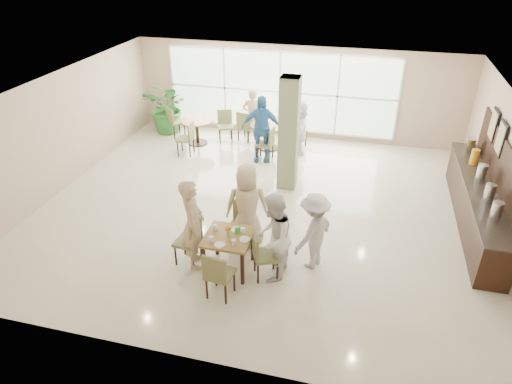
% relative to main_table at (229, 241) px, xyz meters
% --- Properties ---
extents(ground, '(10.00, 10.00, 0.00)m').
position_rel_main_table_xyz_m(ground, '(0.04, 2.31, -0.65)').
color(ground, beige).
rests_on(ground, ground).
extents(room_shell, '(10.00, 10.00, 10.00)m').
position_rel_main_table_xyz_m(room_shell, '(0.04, 2.31, 1.06)').
color(room_shell, white).
rests_on(room_shell, ground).
extents(window_bank, '(7.00, 0.04, 7.00)m').
position_rel_main_table_xyz_m(window_bank, '(-0.46, 6.77, 0.75)').
color(window_bank, silver).
rests_on(window_bank, ground).
extents(column, '(0.45, 0.45, 2.80)m').
position_rel_main_table_xyz_m(column, '(0.44, 3.51, 0.75)').
color(column, '#747954').
rests_on(column, ground).
extents(main_table, '(0.87, 0.87, 0.75)m').
position_rel_main_table_xyz_m(main_table, '(0.00, 0.00, 0.00)').
color(main_table, brown).
rests_on(main_table, ground).
extents(round_table_left, '(1.00, 1.00, 0.75)m').
position_rel_main_table_xyz_m(round_table_left, '(-2.72, 5.51, -0.10)').
color(round_table_left, brown).
rests_on(round_table_left, ground).
extents(round_table_right, '(1.11, 1.11, 0.75)m').
position_rel_main_table_xyz_m(round_table_right, '(-0.53, 5.68, -0.07)').
color(round_table_right, brown).
rests_on(round_table_right, ground).
extents(chairs_main_table, '(2.10, 2.00, 0.95)m').
position_rel_main_table_xyz_m(chairs_main_table, '(-0.01, -0.00, -0.17)').
color(chairs_main_table, brown).
rests_on(chairs_main_table, ground).
extents(chairs_table_left, '(2.22, 1.75, 0.95)m').
position_rel_main_table_xyz_m(chairs_table_left, '(-2.75, 5.48, -0.17)').
color(chairs_table_left, brown).
rests_on(chairs_table_left, ground).
extents(chairs_table_right, '(2.19, 1.82, 0.95)m').
position_rel_main_table_xyz_m(chairs_table_right, '(-0.50, 5.71, -0.17)').
color(chairs_table_right, brown).
rests_on(chairs_table_right, ground).
extents(tabletop_clutter, '(0.76, 0.73, 0.21)m').
position_rel_main_table_xyz_m(tabletop_clutter, '(0.03, -0.02, 0.16)').
color(tabletop_clutter, white).
rests_on(tabletop_clutter, main_table).
extents(buffet_counter, '(0.64, 4.70, 1.95)m').
position_rel_main_table_xyz_m(buffet_counter, '(4.74, 2.82, -0.09)').
color(buffet_counter, black).
rests_on(buffet_counter, ground).
extents(framed_art_a, '(0.05, 0.55, 0.70)m').
position_rel_main_table_xyz_m(framed_art_a, '(4.99, 3.31, 1.20)').
color(framed_art_a, black).
rests_on(framed_art_a, ground).
extents(framed_art_b, '(0.05, 0.55, 0.70)m').
position_rel_main_table_xyz_m(framed_art_b, '(4.99, 4.11, 1.20)').
color(framed_art_b, black).
rests_on(framed_art_b, ground).
extents(potted_plant, '(1.70, 1.70, 1.64)m').
position_rel_main_table_xyz_m(potted_plant, '(-3.90, 6.16, 0.17)').
color(potted_plant, '#2B6C2D').
rests_on(potted_plant, ground).
extents(teen_left, '(0.63, 0.77, 1.81)m').
position_rel_main_table_xyz_m(teen_left, '(-0.68, -0.01, 0.26)').
color(teen_left, tan).
rests_on(teen_left, ground).
extents(teen_far, '(0.97, 0.69, 1.78)m').
position_rel_main_table_xyz_m(teen_far, '(0.12, 0.89, 0.24)').
color(teen_far, tan).
rests_on(teen_far, ground).
extents(teen_right, '(0.69, 0.87, 1.74)m').
position_rel_main_table_xyz_m(teen_right, '(0.84, -0.01, 0.22)').
color(teen_right, white).
rests_on(teen_right, ground).
extents(teen_standing, '(0.98, 1.15, 1.55)m').
position_rel_main_table_xyz_m(teen_standing, '(1.51, 0.51, 0.13)').
color(teen_standing, '#B3B3B5').
rests_on(teen_standing, ground).
extents(adult_a, '(1.18, 0.77, 1.88)m').
position_rel_main_table_xyz_m(adult_a, '(-0.56, 4.83, 0.29)').
color(adult_a, teal).
rests_on(adult_a, ground).
extents(adult_b, '(0.92, 1.54, 1.56)m').
position_rel_main_table_xyz_m(adult_b, '(0.39, 5.58, 0.13)').
color(adult_b, white).
rests_on(adult_b, ground).
extents(adult_standing, '(0.69, 0.53, 1.67)m').
position_rel_main_table_xyz_m(adult_standing, '(-1.12, 6.03, 0.19)').
color(adult_standing, tan).
rests_on(adult_standing, ground).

